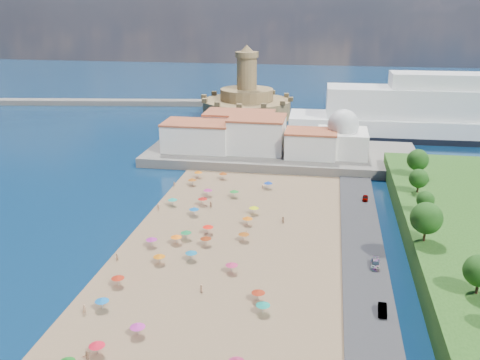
# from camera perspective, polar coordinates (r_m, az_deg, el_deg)

# --- Properties ---
(ground) EXTENTS (700.00, 700.00, 0.00)m
(ground) POSITION_cam_1_polar(r_m,az_deg,el_deg) (116.01, -4.04, -7.56)
(ground) COLOR #071938
(ground) RESTS_ON ground
(terrace) EXTENTS (90.00, 36.00, 3.00)m
(terrace) POSITION_cam_1_polar(r_m,az_deg,el_deg) (181.60, 4.40, 2.74)
(terrace) COLOR #59544C
(terrace) RESTS_ON ground
(jetty) EXTENTS (18.00, 70.00, 2.40)m
(jetty) POSITION_cam_1_polar(r_m,az_deg,el_deg) (218.10, -0.51, 5.42)
(jetty) COLOR #59544C
(jetty) RESTS_ON ground
(breakwater) EXTENTS (199.03, 34.77, 2.60)m
(breakwater) POSITION_cam_1_polar(r_m,az_deg,el_deg) (292.07, -18.35, 7.90)
(breakwater) COLOR #59544C
(breakwater) RESTS_ON ground
(waterfront_buildings) EXTENTS (57.00, 29.00, 11.00)m
(waterfront_buildings) POSITION_cam_1_polar(r_m,az_deg,el_deg) (182.15, 0.37, 4.92)
(waterfront_buildings) COLOR silver
(waterfront_buildings) RESTS_ON terrace
(domed_building) EXTENTS (16.00, 16.00, 15.00)m
(domed_building) POSITION_cam_1_polar(r_m,az_deg,el_deg) (177.16, 10.87, 4.55)
(domed_building) COLOR silver
(domed_building) RESTS_ON terrace
(fortress) EXTENTS (40.00, 40.00, 32.40)m
(fortress) POSITION_cam_1_polar(r_m,az_deg,el_deg) (245.95, 0.72, 8.24)
(fortress) COLOR olive
(fortress) RESTS_ON ground
(cruise_ship) EXTENTS (142.11, 24.76, 30.93)m
(cruise_ship) POSITION_cam_1_polar(r_m,az_deg,el_deg) (222.32, 23.92, 6.17)
(cruise_ship) COLOR black
(cruise_ship) RESTS_ON ground
(beach_parasols) EXTENTS (32.08, 115.39, 2.20)m
(beach_parasols) POSITION_cam_1_polar(r_m,az_deg,el_deg) (105.10, -6.47, -9.27)
(beach_parasols) COLOR gray
(beach_parasols) RESTS_ON beach
(beachgoers) EXTENTS (35.14, 94.01, 1.88)m
(beachgoers) POSITION_cam_1_polar(r_m,az_deg,el_deg) (114.15, -5.91, -7.45)
(beachgoers) COLOR tan
(beachgoers) RESTS_ON beach
(parked_cars) EXTENTS (2.17, 76.13, 1.41)m
(parked_cars) POSITION_cam_1_polar(r_m,az_deg,el_deg) (104.94, 14.50, -10.32)
(parked_cars) COLOR gray
(parked_cars) RESTS_ON promenade
(hillside_trees) EXTENTS (12.74, 106.66, 8.03)m
(hillside_trees) POSITION_cam_1_polar(r_m,az_deg,el_deg) (107.74, 20.76, -5.03)
(hillside_trees) COLOR #382314
(hillside_trees) RESTS_ON hillside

